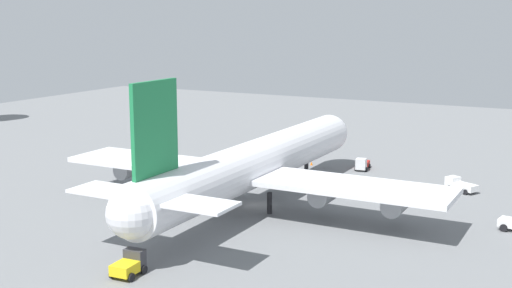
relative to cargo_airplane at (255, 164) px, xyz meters
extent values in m
plane|color=slate|center=(0.17, 0.00, -6.14)|extent=(249.71, 249.71, 0.00)
cylinder|color=silver|center=(0.17, 0.00, 0.12)|extent=(56.45, 6.53, 6.53)
sphere|color=silver|center=(28.39, 0.00, 0.12)|extent=(6.40, 6.40, 6.40)
sphere|color=silver|center=(-28.06, 0.00, 0.12)|extent=(5.55, 5.55, 5.55)
cube|color=#1E7F47|center=(-23.54, 0.00, 8.61)|extent=(7.90, 0.50, 10.45)
cube|color=silver|center=(-24.67, -5.20, 1.10)|extent=(5.08, 9.79, 0.36)
cube|color=silver|center=(-24.67, 5.20, 1.10)|extent=(5.08, 9.79, 0.36)
cube|color=silver|center=(-2.66, -15.25, -0.86)|extent=(9.60, 26.58, 0.70)
cube|color=silver|center=(-2.66, 15.25, -0.86)|extent=(9.60, 26.58, 0.70)
cylinder|color=gray|center=(-1.66, -11.26, -2.58)|extent=(5.22, 2.74, 2.74)
cylinder|color=gray|center=(-1.66, -21.10, -2.58)|extent=(5.22, 2.74, 2.74)
cylinder|color=gray|center=(-1.66, 11.26, -2.58)|extent=(5.22, 2.74, 2.74)
cylinder|color=gray|center=(-1.66, 21.10, -2.58)|extent=(5.22, 2.74, 2.74)
cylinder|color=black|center=(18.23, 0.00, -4.64)|extent=(0.70, 0.70, 2.99)
cylinder|color=black|center=(-2.66, -3.59, -4.64)|extent=(0.70, 0.70, 2.99)
cylinder|color=black|center=(-2.66, 3.59, -4.64)|extent=(0.70, 0.70, 2.99)
cube|color=white|center=(5.08, -34.20, -5.16)|extent=(2.59, 3.37, 1.00)
cylinder|color=black|center=(4.06, -33.37, -5.66)|extent=(0.44, 0.99, 0.96)
cylinder|color=black|center=(6.31, -33.75, -5.66)|extent=(0.44, 0.99, 0.96)
cube|color=silver|center=(27.77, -6.32, -4.81)|extent=(1.88, 1.95, 1.89)
cube|color=#B21E19|center=(30.11, -5.99, -5.30)|extent=(3.28, 2.14, 0.91)
cylinder|color=black|center=(27.71, -5.36, -5.76)|extent=(0.80, 0.38, 0.77)
cylinder|color=black|center=(27.97, -7.26, -5.76)|extent=(0.80, 0.38, 0.77)
cylinder|color=black|center=(30.61, -4.95, -5.76)|extent=(0.80, 0.38, 0.77)
cylinder|color=black|center=(30.87, -6.86, -5.76)|extent=(0.80, 0.38, 0.77)
cube|color=#333338|center=(-28.54, -0.59, -4.65)|extent=(1.33, 2.29, 2.06)
cube|color=yellow|center=(-30.41, -0.70, -5.11)|extent=(2.67, 2.37, 1.13)
cylinder|color=black|center=(-28.58, -1.79, -5.68)|extent=(0.94, 0.34, 0.92)
cylinder|color=black|center=(-28.73, 0.60, -5.68)|extent=(0.94, 0.34, 0.92)
cylinder|color=black|center=(-30.90, -1.93, -5.68)|extent=(0.94, 0.34, 0.92)
cylinder|color=black|center=(-31.04, 0.46, -5.68)|extent=(0.94, 0.34, 0.92)
cube|color=#333338|center=(6.87, 22.85, -4.79)|extent=(2.22, 1.57, 1.82)
cube|color=#2D5193|center=(7.07, 24.68, -5.01)|extent=(2.34, 2.57, 1.38)
cylinder|color=black|center=(5.75, 23.01, -5.70)|extent=(0.38, 0.91, 0.88)
cylinder|color=black|center=(8.00, 22.75, -5.70)|extent=(0.38, 0.91, 0.88)
cylinder|color=black|center=(6.00, 25.28, -5.70)|extent=(0.38, 0.91, 0.88)
cylinder|color=black|center=(8.25, 25.03, -5.70)|extent=(0.38, 0.91, 0.88)
cube|color=white|center=(22.54, -23.19, -4.90)|extent=(2.50, 2.34, 1.64)
cube|color=white|center=(21.39, -25.43, -5.24)|extent=(3.32, 3.94, 0.97)
cylinder|color=black|center=(23.43, -23.82, -5.72)|extent=(0.63, 0.87, 0.83)
cylinder|color=black|center=(21.51, -22.83, -5.72)|extent=(0.63, 0.87, 0.83)
cylinder|color=black|center=(22.00, -26.59, -5.72)|extent=(0.63, 0.87, 0.83)
cylinder|color=black|center=(20.08, -25.61, -5.72)|extent=(0.63, 0.87, 0.83)
cone|color=orange|center=(28.26, 3.33, -5.81)|extent=(0.47, 0.47, 0.67)
camera|label=1|loc=(-82.17, -43.47, 20.63)|focal=46.92mm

